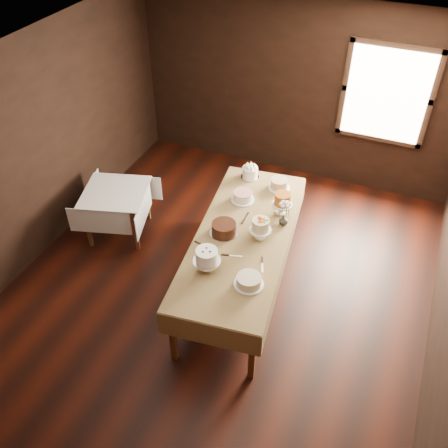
# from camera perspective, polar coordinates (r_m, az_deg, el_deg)

# --- Properties ---
(floor) EXTENTS (5.00, 6.00, 0.01)m
(floor) POSITION_cam_1_polar(r_m,az_deg,el_deg) (6.28, -0.72, -7.74)
(floor) COLOR black
(floor) RESTS_ON ground
(ceiling) EXTENTS (5.00, 6.00, 0.01)m
(ceiling) POSITION_cam_1_polar(r_m,az_deg,el_deg) (4.61, -1.01, 16.36)
(ceiling) COLOR beige
(ceiling) RESTS_ON wall_back
(wall_back) EXTENTS (5.00, 0.02, 2.80)m
(wall_back) POSITION_cam_1_polar(r_m,az_deg,el_deg) (7.78, 8.35, 14.91)
(wall_back) COLOR black
(wall_back) RESTS_ON ground
(wall_left) EXTENTS (0.02, 6.00, 2.80)m
(wall_left) POSITION_cam_1_polar(r_m,az_deg,el_deg) (6.58, -21.41, 7.45)
(wall_left) COLOR black
(wall_left) RESTS_ON ground
(window) EXTENTS (1.10, 0.05, 1.30)m
(window) POSITION_cam_1_polar(r_m,az_deg,el_deg) (7.46, 18.23, 13.91)
(window) COLOR #FFEABF
(window) RESTS_ON wall_back
(display_table) EXTENTS (1.38, 2.82, 0.84)m
(display_table) POSITION_cam_1_polar(r_m,az_deg,el_deg) (5.82, 2.16, -1.74)
(display_table) COLOR #4A2713
(display_table) RESTS_ON ground
(side_table) EXTENTS (1.05, 1.05, 0.71)m
(side_table) POSITION_cam_1_polar(r_m,az_deg,el_deg) (6.87, -12.41, 3.11)
(side_table) COLOR #4A2713
(side_table) RESTS_ON ground
(cake_meringue) EXTENTS (0.25, 0.25, 0.15)m
(cake_meringue) POSITION_cam_1_polar(r_m,az_deg,el_deg) (6.68, 3.03, 5.94)
(cake_meringue) COLOR silver
(cake_meringue) RESTS_ON display_table
(cake_speckled) EXTENTS (0.29, 0.29, 0.13)m
(cake_speckled) POSITION_cam_1_polar(r_m,az_deg,el_deg) (6.51, 6.38, 4.59)
(cake_speckled) COLOR white
(cake_speckled) RESTS_ON display_table
(cake_lattice) EXTENTS (0.30, 0.30, 0.11)m
(cake_lattice) POSITION_cam_1_polar(r_m,az_deg,el_deg) (6.27, 2.19, 3.17)
(cake_lattice) COLOR white
(cake_lattice) RESTS_ON display_table
(cake_caramel) EXTENTS (0.27, 0.27, 0.30)m
(cake_caramel) POSITION_cam_1_polar(r_m,az_deg,el_deg) (6.06, 6.69, 2.26)
(cake_caramel) COLOR white
(cake_caramel) RESTS_ON display_table
(cake_chocolate) EXTENTS (0.35, 0.35, 0.14)m
(cake_chocolate) POSITION_cam_1_polar(r_m,az_deg,el_deg) (5.76, -0.01, -0.51)
(cake_chocolate) COLOR silver
(cake_chocolate) RESTS_ON display_table
(cake_flowers) EXTENTS (0.28, 0.28, 0.27)m
(cake_flowers) POSITION_cam_1_polar(r_m,az_deg,el_deg) (5.69, 4.20, -0.62)
(cake_flowers) COLOR white
(cake_flowers) RESTS_ON display_table
(cake_swirl) EXTENTS (0.31, 0.31, 0.27)m
(cake_swirl) POSITION_cam_1_polar(r_m,az_deg,el_deg) (5.29, -1.99, -4.23)
(cake_swirl) COLOR silver
(cake_swirl) RESTS_ON display_table
(cake_cream) EXTENTS (0.32, 0.32, 0.11)m
(cake_cream) POSITION_cam_1_polar(r_m,az_deg,el_deg) (5.18, 2.87, -6.58)
(cake_cream) COLOR white
(cake_cream) RESTS_ON display_table
(cake_server_a) EXTENTS (0.24, 0.09, 0.01)m
(cake_server_a) POSITION_cam_1_polar(r_m,az_deg,el_deg) (5.51, 1.38, -3.69)
(cake_server_a) COLOR silver
(cake_server_a) RESTS_ON display_table
(cake_server_b) EXTENTS (0.11, 0.23, 0.01)m
(cake_server_b) POSITION_cam_1_polar(r_m,az_deg,el_deg) (5.39, 4.43, -5.02)
(cake_server_b) COLOR silver
(cake_server_b) RESTS_ON display_table
(cake_server_c) EXTENTS (0.03, 0.24, 0.01)m
(cake_server_c) POSITION_cam_1_polar(r_m,az_deg,el_deg) (6.05, 2.61, 0.96)
(cake_server_c) COLOR silver
(cake_server_c) RESTS_ON display_table
(cake_server_d) EXTENTS (0.08, 0.24, 0.01)m
(cake_server_d) POSITION_cam_1_polar(r_m,az_deg,el_deg) (5.92, 5.74, -0.20)
(cake_server_d) COLOR silver
(cake_server_d) RESTS_ON display_table
(cake_server_e) EXTENTS (0.24, 0.08, 0.01)m
(cake_server_e) POSITION_cam_1_polar(r_m,az_deg,el_deg) (5.62, -2.08, -2.65)
(cake_server_e) COLOR silver
(cake_server_e) RESTS_ON display_table
(flower_vase) EXTENTS (0.15, 0.15, 0.12)m
(flower_vase) POSITION_cam_1_polar(r_m,az_deg,el_deg) (5.93, 6.87, 0.43)
(flower_vase) COLOR #2D2823
(flower_vase) RESTS_ON display_table
(flower_bouquet) EXTENTS (0.14, 0.14, 0.20)m
(flower_bouquet) POSITION_cam_1_polar(r_m,az_deg,el_deg) (5.82, 7.00, 1.79)
(flower_bouquet) COLOR white
(flower_bouquet) RESTS_ON flower_vase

